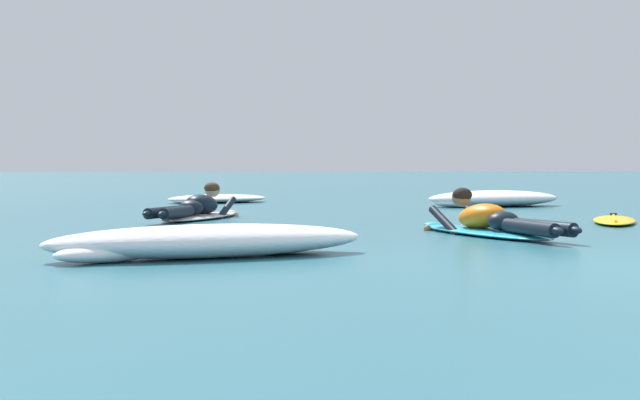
{
  "coord_description": "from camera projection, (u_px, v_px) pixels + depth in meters",
  "views": [
    {
      "loc": [
        -3.42,
        -6.44,
        0.77
      ],
      "look_at": [
        -1.98,
        4.68,
        0.33
      ],
      "focal_mm": 53.41,
      "sensor_mm": 36.0,
      "label": 1
    }
  ],
  "objects": [
    {
      "name": "ground_plane",
      "position": [
        392.0,
        206.0,
        16.76
      ],
      "size": [
        120.0,
        120.0,
        0.0
      ],
      "primitive_type": "plane",
      "color": "#2D6B7A"
    },
    {
      "name": "whitewater_front",
      "position": [
        218.0,
        199.0,
        18.19
      ],
      "size": [
        2.27,
        1.84,
        0.16
      ],
      "color": "white",
      "rests_on": "ground"
    },
    {
      "name": "surfer_near",
      "position": [
        489.0,
        223.0,
        9.96
      ],
      "size": [
        1.15,
        2.65,
        0.54
      ],
      "color": "#2DB2D1",
      "rests_on": "ground"
    },
    {
      "name": "surfer_far",
      "position": [
        197.0,
        209.0,
        12.8
      ],
      "size": [
        1.42,
        2.54,
        0.54
      ],
      "color": "white",
      "rests_on": "ground"
    },
    {
      "name": "drifting_surfboard",
      "position": [
        614.0,
        220.0,
        12.11
      ],
      "size": [
        1.22,
        1.92,
        0.16
      ],
      "color": "yellow",
      "rests_on": "ground"
    },
    {
      "name": "whitewater_back",
      "position": [
        209.0,
        242.0,
        7.69
      ],
      "size": [
        2.74,
        1.35,
        0.27
      ],
      "color": "white",
      "rests_on": "ground"
    },
    {
      "name": "whitewater_mid_left",
      "position": [
        494.0,
        199.0,
        16.59
      ],
      "size": [
        2.62,
        1.59,
        0.28
      ],
      "color": "white",
      "rests_on": "ground"
    }
  ]
}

